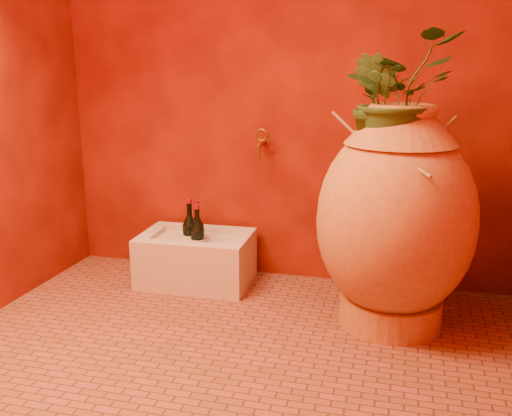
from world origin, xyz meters
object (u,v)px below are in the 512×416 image
(stone_basin, at_px, (196,260))
(wine_bottle_c, at_px, (198,241))
(wall_tap, at_px, (261,143))
(amphora, at_px, (396,219))
(wine_bottle_b, at_px, (190,237))
(wine_bottle_a, at_px, (198,237))

(stone_basin, distance_m, wine_bottle_c, 0.16)
(wall_tap, bearing_deg, wine_bottle_c, -140.00)
(amphora, relative_size, stone_basin, 1.67)
(stone_basin, relative_size, wine_bottle_b, 1.82)
(wine_bottle_b, height_order, wine_bottle_c, wine_bottle_b)
(stone_basin, height_order, wine_bottle_b, wine_bottle_b)
(stone_basin, bearing_deg, wall_tap, 27.04)
(wine_bottle_b, xyz_separation_m, wall_tap, (0.35, 0.20, 0.50))
(wine_bottle_a, distance_m, wall_tap, 0.62)
(wine_bottle_a, relative_size, wine_bottle_b, 0.95)
(wine_bottle_b, relative_size, wall_tap, 2.06)
(amphora, relative_size, wine_bottle_c, 3.24)
(stone_basin, xyz_separation_m, wine_bottle_b, (-0.02, -0.03, 0.14))
(amphora, xyz_separation_m, wine_bottle_b, (-1.08, 0.21, -0.24))
(amphora, xyz_separation_m, wine_bottle_c, (-1.02, 0.17, -0.24))
(wine_bottle_b, relative_size, wine_bottle_c, 1.06)
(wine_bottle_a, distance_m, wine_bottle_b, 0.04)
(wine_bottle_a, bearing_deg, wine_bottle_c, -68.34)
(wine_bottle_c, distance_m, wall_tap, 0.63)
(wine_bottle_a, height_order, wine_bottle_b, wine_bottle_b)
(amphora, distance_m, wine_bottle_b, 1.13)
(stone_basin, bearing_deg, wine_bottle_c, -61.04)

